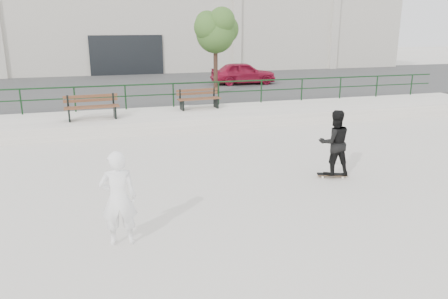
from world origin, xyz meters
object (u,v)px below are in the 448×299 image
object	(u,v)px
skateboard	(332,175)
bench_left	(92,107)
bench_right	(199,99)
seated_skater	(119,199)
red_car	(243,73)
standing_skater	(334,143)
tree	(216,29)

from	to	relation	value
skateboard	bench_left	bearing A→B (deg)	150.77
bench_right	skateboard	size ratio (longest dim) A/B	2.29
seated_skater	bench_right	bearing A→B (deg)	-106.82
red_car	bench_right	bearing A→B (deg)	150.54
bench_right	standing_skater	world-z (taller)	standing_skater
bench_right	bench_left	bearing A→B (deg)	-172.85
standing_skater	seated_skater	xyz separation A→B (m)	(-5.60, -2.18, -0.06)
bench_left	tree	size ratio (longest dim) A/B	0.47
tree	bench_right	bearing A→B (deg)	-115.06
bench_right	red_car	size ratio (longest dim) A/B	0.48
bench_right	red_car	world-z (taller)	red_car
bench_left	skateboard	xyz separation A→B (m)	(6.10, -7.03, -0.88)
standing_skater	seated_skater	distance (m)	6.01
seated_skater	red_car	bearing A→B (deg)	-111.57
bench_left	seated_skater	xyz separation A→B (m)	(0.50, -9.21, -0.05)
bench_right	seated_skater	world-z (taller)	seated_skater
bench_right	red_car	distance (m)	8.21
bench_right	tree	bearing A→B (deg)	59.78
skateboard	standing_skater	world-z (taller)	standing_skater
red_car	seated_skater	bearing A→B (deg)	156.82
bench_right	skateboard	bearing A→B (deg)	-82.35
bench_left	tree	xyz separation A→B (m)	(6.07, 4.75, 2.72)
tree	skateboard	bearing A→B (deg)	-89.88
red_car	standing_skater	distance (m)	15.16
red_car	skateboard	bearing A→B (deg)	172.64
tree	red_car	xyz separation A→B (m)	(2.50, 3.18, -2.53)
red_car	standing_skater	size ratio (longest dim) A/B	2.20
standing_skater	tree	bearing A→B (deg)	-81.26
bench_right	red_car	xyz separation A→B (m)	(4.29, 6.99, 0.24)
bench_left	seated_skater	bearing A→B (deg)	-90.91
red_car	tree	bearing A→B (deg)	143.82
red_car	seated_skater	distance (m)	18.95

